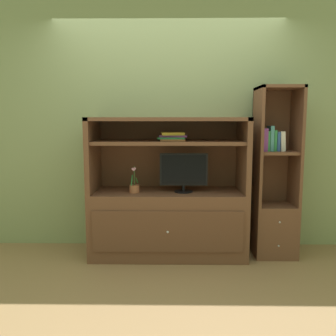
# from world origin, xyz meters

# --- Properties ---
(ground_plane) EXTENTS (8.00, 8.00, 0.00)m
(ground_plane) POSITION_xyz_m (0.00, 0.00, 0.00)
(ground_plane) COLOR #99754C
(painted_rear_wall) EXTENTS (6.00, 0.10, 2.80)m
(painted_rear_wall) POSITION_xyz_m (0.00, 0.75, 1.40)
(painted_rear_wall) COLOR #8C9E6B
(painted_rear_wall) RESTS_ON ground_plane
(media_console) EXTENTS (1.60, 0.63, 1.44)m
(media_console) POSITION_xyz_m (0.00, 0.40, 0.48)
(media_console) COLOR brown
(media_console) RESTS_ON ground_plane
(tv_monitor) EXTENTS (0.49, 0.19, 0.40)m
(tv_monitor) POSITION_xyz_m (0.16, 0.35, 0.90)
(tv_monitor) COLOR black
(tv_monitor) RESTS_ON media_console
(potted_plant) EXTENTS (0.10, 0.11, 0.27)m
(potted_plant) POSITION_xyz_m (-0.34, 0.31, 0.74)
(potted_plant) COLOR #B26642
(potted_plant) RESTS_ON media_console
(magazine_stack) EXTENTS (0.31, 0.32, 0.09)m
(magazine_stack) POSITION_xyz_m (0.05, 0.40, 1.25)
(magazine_stack) COLOR #A56638
(magazine_stack) RESTS_ON media_console
(bookshelf_tall) EXTENTS (0.43, 0.41, 1.76)m
(bookshelf_tall) POSITION_xyz_m (1.12, 0.41, 0.59)
(bookshelf_tall) COLOR brown
(bookshelf_tall) RESTS_ON ground_plane
(upright_book_row) EXTENTS (0.23, 0.18, 0.26)m
(upright_book_row) POSITION_xyz_m (1.06, 0.40, 1.22)
(upright_book_row) COLOR purple
(upright_book_row) RESTS_ON bookshelf_tall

